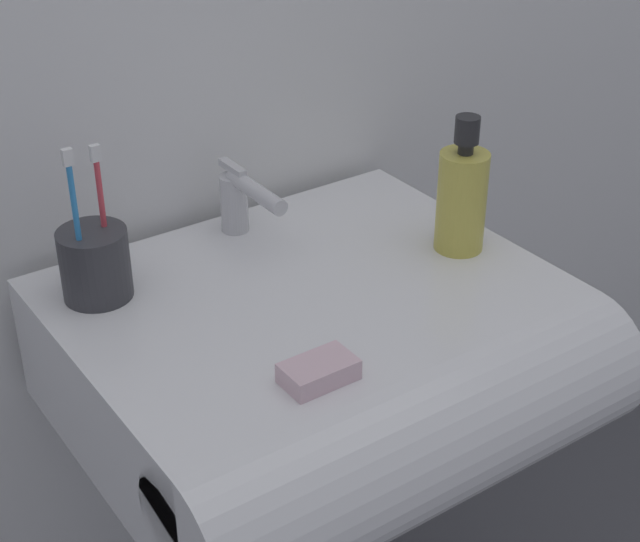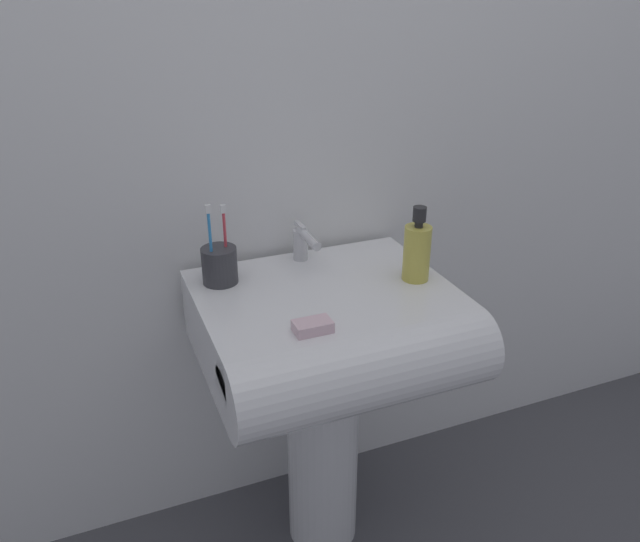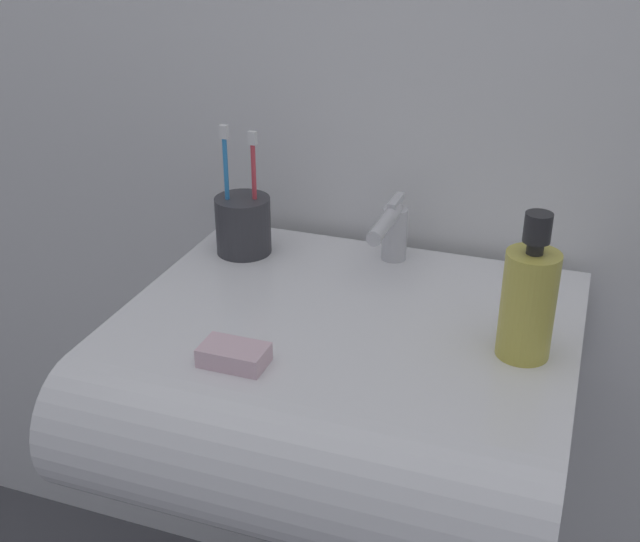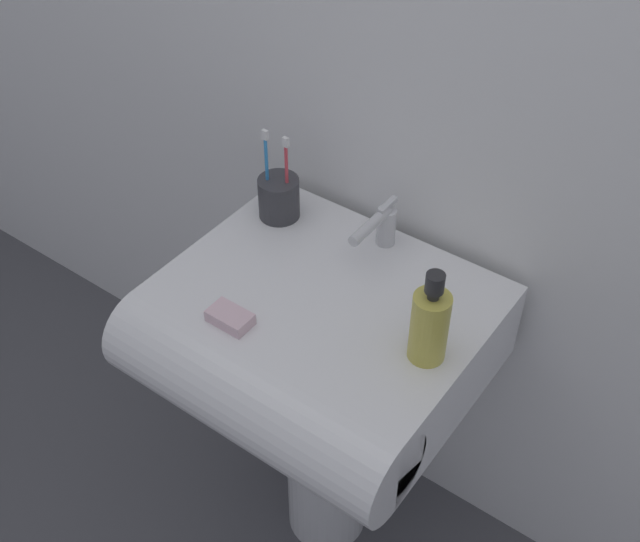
% 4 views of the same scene
% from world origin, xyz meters
% --- Properties ---
extents(sink_basin, '(0.60, 0.54, 0.18)m').
position_xyz_m(sink_basin, '(0.00, -0.06, 0.70)').
color(sink_basin, white).
rests_on(sink_basin, sink_pedestal).
extents(faucet, '(0.04, 0.15, 0.10)m').
position_xyz_m(faucet, '(0.01, 0.16, 0.85)').
color(faucet, silver).
rests_on(faucet, sink_basin).
extents(toothbrush_cup, '(0.09, 0.09, 0.20)m').
position_xyz_m(toothbrush_cup, '(-0.22, 0.13, 0.84)').
color(toothbrush_cup, '#38383D').
rests_on(toothbrush_cup, sink_basin).
extents(soap_bottle, '(0.07, 0.07, 0.19)m').
position_xyz_m(soap_bottle, '(0.23, -0.04, 0.86)').
color(soap_bottle, gold).
rests_on(soap_bottle, sink_basin).
extents(bar_soap, '(0.08, 0.05, 0.02)m').
position_xyz_m(bar_soap, '(-0.09, -0.17, 0.80)').
color(bar_soap, silver).
rests_on(bar_soap, sink_basin).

